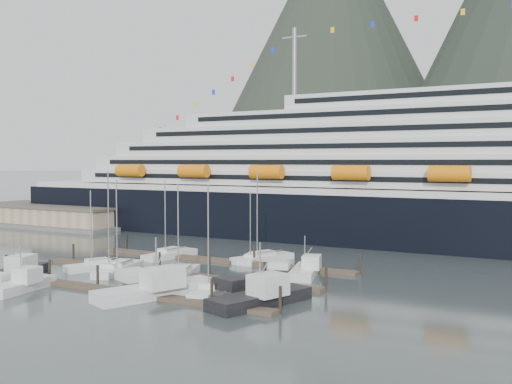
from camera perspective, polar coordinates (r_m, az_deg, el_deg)
ground at (r=84.20m, az=-6.59°, el=-8.49°), size 1600.00×1600.00×0.00m
cruise_ship at (r=123.24m, az=20.67°, el=0.62°), size 210.00×30.40×50.30m
warehouse at (r=162.95m, az=-18.56°, el=-2.26°), size 46.00×20.00×5.80m
dock_near at (r=79.69m, az=-13.76°, el=-8.99°), size 48.18×2.28×3.20m
dock_mid at (r=89.44m, az=-8.01°, el=-7.62°), size 48.18×2.28×3.20m
dock_far at (r=99.92m, az=-3.47°, el=-6.48°), size 48.18×2.28×3.20m
sailboat_a at (r=95.83m, az=-14.84°, el=-6.91°), size 6.88×10.13×12.72m
sailboat_b at (r=92.39m, az=-13.61°, el=-7.25°), size 6.72×10.56×15.68m
sailboat_c at (r=93.31m, az=-12.78°, el=-7.14°), size 5.53×10.91×14.44m
sailboat_d at (r=87.04m, az=-7.18°, el=-7.83°), size 6.86×12.12×13.99m
sailboat_e at (r=104.95m, az=-8.19°, el=-5.97°), size 4.06×11.41×13.89m
sailboat_f at (r=99.46m, az=-0.41°, el=-6.46°), size 4.19×8.55×12.18m
sailboat_g at (r=100.25m, az=0.63°, el=-6.36°), size 7.11×11.77×15.45m
sailboat_h at (r=76.19m, az=-4.29°, el=-9.37°), size 5.00×10.13×14.32m
trawler_a at (r=92.41m, az=-22.21°, el=-7.09°), size 10.43×13.55×7.18m
trawler_b at (r=83.82m, az=-21.53°, el=-8.15°), size 7.94×10.40×6.46m
trawler_c at (r=75.79m, az=-9.55°, el=-9.04°), size 12.79×16.16×8.10m
trawler_d at (r=70.54m, az=0.29°, el=-9.91°), size 11.16×14.08×8.08m
trawler_e at (r=87.85m, az=4.58°, el=-7.44°), size 8.38×10.48×6.44m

